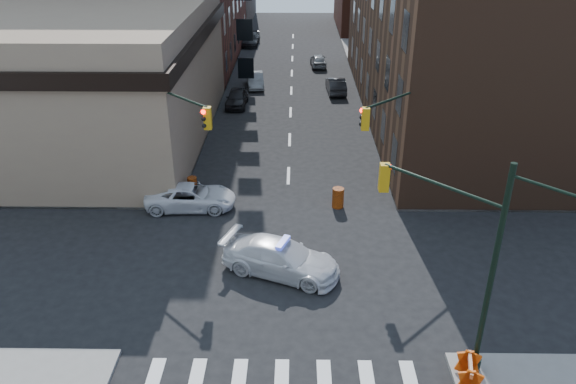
{
  "coord_description": "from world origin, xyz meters",
  "views": [
    {
      "loc": [
        0.44,
        -21.3,
        14.78
      ],
      "look_at": [
        0.07,
        3.45,
        2.2
      ],
      "focal_mm": 35.0,
      "sensor_mm": 36.0,
      "label": 1
    }
  ],
  "objects_px": {
    "barrel_road": "(338,198)",
    "parked_car_wfar": "(255,80)",
    "police_car": "(281,258)",
    "barricade_se_a": "(469,372)",
    "pedestrian_b": "(98,190)",
    "pickup": "(191,197)",
    "parked_car_enear": "(336,85)",
    "barricade_nw_a": "(171,192)",
    "barrel_bank": "(192,185)",
    "pedestrian_a": "(151,188)",
    "parked_car_wnear": "(237,98)"
  },
  "relations": [
    {
      "from": "pedestrian_a",
      "to": "barrel_road",
      "type": "distance_m",
      "value": 10.28
    },
    {
      "from": "pickup",
      "to": "pedestrian_a",
      "type": "distance_m",
      "value": 2.24
    },
    {
      "from": "parked_car_wnear",
      "to": "parked_car_wfar",
      "type": "xyz_separation_m",
      "value": [
        1.16,
        5.5,
        -0.03
      ]
    },
    {
      "from": "pickup",
      "to": "barrel_road",
      "type": "relative_size",
      "value": 4.3
    },
    {
      "from": "police_car",
      "to": "parked_car_wfar",
      "type": "distance_m",
      "value": 29.54
    },
    {
      "from": "police_car",
      "to": "pedestrian_b",
      "type": "xyz_separation_m",
      "value": [
        -10.2,
        6.29,
        0.16
      ]
    },
    {
      "from": "parked_car_wfar",
      "to": "parked_car_enear",
      "type": "bearing_deg",
      "value": -20.23
    },
    {
      "from": "parked_car_enear",
      "to": "barricade_nw_a",
      "type": "bearing_deg",
      "value": 60.04
    },
    {
      "from": "parked_car_wfar",
      "to": "pedestrian_b",
      "type": "bearing_deg",
      "value": -114.2
    },
    {
      "from": "parked_car_enear",
      "to": "pedestrian_a",
      "type": "height_order",
      "value": "pedestrian_a"
    },
    {
      "from": "parked_car_enear",
      "to": "parked_car_wnear",
      "type": "bearing_deg",
      "value": 20.98
    },
    {
      "from": "barrel_road",
      "to": "barricade_nw_a",
      "type": "xyz_separation_m",
      "value": [
        -9.28,
        0.52,
        0.01
      ]
    },
    {
      "from": "parked_car_wfar",
      "to": "barrel_bank",
      "type": "xyz_separation_m",
      "value": [
        -2.19,
        -21.53,
        -0.17
      ]
    },
    {
      "from": "pedestrian_b",
      "to": "parked_car_enear",
      "type": "bearing_deg",
      "value": 24.15
    },
    {
      "from": "pedestrian_b",
      "to": "barricade_nw_a",
      "type": "bearing_deg",
      "value": -24.37
    },
    {
      "from": "police_car",
      "to": "barrel_bank",
      "type": "bearing_deg",
      "value": 55.19
    },
    {
      "from": "barricade_se_a",
      "to": "parked_car_wfar",
      "type": "bearing_deg",
      "value": 27.01
    },
    {
      "from": "parked_car_wnear",
      "to": "pedestrian_b",
      "type": "relative_size",
      "value": 2.57
    },
    {
      "from": "pickup",
      "to": "parked_car_wnear",
      "type": "bearing_deg",
      "value": -4.73
    },
    {
      "from": "pedestrian_a",
      "to": "pickup",
      "type": "bearing_deg",
      "value": 2.09
    },
    {
      "from": "barricade_se_a",
      "to": "parked_car_enear",
      "type": "bearing_deg",
      "value": 15.97
    },
    {
      "from": "pickup",
      "to": "parked_car_enear",
      "type": "relative_size",
      "value": 1.15
    },
    {
      "from": "parked_car_enear",
      "to": "barricade_nw_a",
      "type": "distance_m",
      "value": 23.36
    },
    {
      "from": "parked_car_wnear",
      "to": "barrel_road",
      "type": "bearing_deg",
      "value": -65.98
    },
    {
      "from": "pickup",
      "to": "barricade_nw_a",
      "type": "bearing_deg",
      "value": 57.12
    },
    {
      "from": "parked_car_wfar",
      "to": "pedestrian_a",
      "type": "bearing_deg",
      "value": -107.43
    },
    {
      "from": "barrel_road",
      "to": "barrel_bank",
      "type": "distance_m",
      "value": 8.43
    },
    {
      "from": "parked_car_enear",
      "to": "barrel_road",
      "type": "distance_m",
      "value": 21.44
    },
    {
      "from": "pedestrian_b",
      "to": "barrel_road",
      "type": "height_order",
      "value": "pedestrian_b"
    },
    {
      "from": "police_car",
      "to": "barrel_road",
      "type": "relative_size",
      "value": 4.74
    },
    {
      "from": "police_car",
      "to": "parked_car_enear",
      "type": "bearing_deg",
      "value": 12.55
    },
    {
      "from": "parked_car_enear",
      "to": "barricade_nw_a",
      "type": "xyz_separation_m",
      "value": [
        -10.47,
        -20.88,
        -0.12
      ]
    },
    {
      "from": "pickup",
      "to": "barrel_road",
      "type": "distance_m",
      "value": 8.07
    },
    {
      "from": "parked_car_wnear",
      "to": "barrel_bank",
      "type": "xyz_separation_m",
      "value": [
        -1.02,
        -16.02,
        -0.2
      ]
    },
    {
      "from": "parked_car_wfar",
      "to": "barricade_se_a",
      "type": "distance_m",
      "value": 37.33
    },
    {
      "from": "parked_car_wnear",
      "to": "pedestrian_b",
      "type": "distance_m",
      "value": 18.55
    },
    {
      "from": "pickup",
      "to": "police_car",
      "type": "bearing_deg",
      "value": -142.11
    },
    {
      "from": "parked_car_wnear",
      "to": "pedestrian_b",
      "type": "bearing_deg",
      "value": -106.96
    },
    {
      "from": "police_car",
      "to": "barricade_se_a",
      "type": "relative_size",
      "value": 4.26
    },
    {
      "from": "barrel_bank",
      "to": "barricade_se_a",
      "type": "height_order",
      "value": "barricade_se_a"
    },
    {
      "from": "pedestrian_b",
      "to": "barrel_bank",
      "type": "bearing_deg",
      "value": -14.24
    },
    {
      "from": "barrel_bank",
      "to": "parked_car_wfar",
      "type": "bearing_deg",
      "value": 84.2
    },
    {
      "from": "parked_car_wfar",
      "to": "barricade_nw_a",
      "type": "bearing_deg",
      "value": -105.21
    },
    {
      "from": "parked_car_wnear",
      "to": "barricade_nw_a",
      "type": "relative_size",
      "value": 3.62
    },
    {
      "from": "police_car",
      "to": "barrel_road",
      "type": "distance_m",
      "value": 6.95
    },
    {
      "from": "pedestrian_b",
      "to": "pickup",
      "type": "bearing_deg",
      "value": -34.26
    },
    {
      "from": "barricade_se_a",
      "to": "barricade_nw_a",
      "type": "height_order",
      "value": "barricade_se_a"
    },
    {
      "from": "barrel_road",
      "to": "parked_car_wfar",
      "type": "bearing_deg",
      "value": 104.78
    },
    {
      "from": "parked_car_enear",
      "to": "pedestrian_a",
      "type": "distance_m",
      "value": 24.28
    },
    {
      "from": "parked_car_wfar",
      "to": "barricade_se_a",
      "type": "relative_size",
      "value": 3.19
    }
  ]
}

